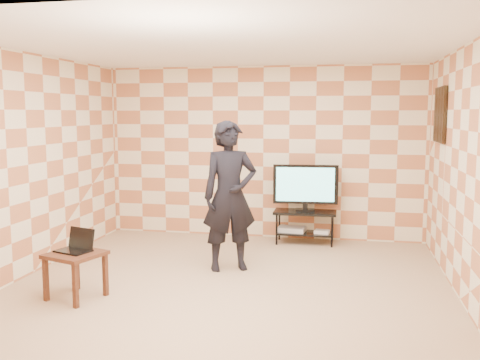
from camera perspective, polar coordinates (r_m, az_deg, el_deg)
name	(u,v)px	position (r m, az deg, el deg)	size (l,w,h in m)	color
floor	(230,285)	(6.28, -1.08, -11.15)	(5.00, 5.00, 0.00)	tan
wall_back	(263,153)	(8.44, 2.50, 2.93)	(5.00, 0.02, 2.70)	beige
wall_front	(150,207)	(3.61, -9.56, -2.88)	(5.00, 0.02, 2.70)	beige
wall_left	(28,165)	(6.96, -21.66, 1.52)	(0.02, 5.00, 2.70)	beige
wall_right	(466,174)	(5.99, 22.98, 0.62)	(0.02, 5.00, 2.70)	beige
ceiling	(229,46)	(6.00, -1.14, 14.12)	(5.00, 5.00, 0.02)	white
wall_art	(440,115)	(7.47, 20.56, 6.54)	(0.04, 0.72, 0.72)	black
tv_stand	(305,220)	(8.17, 6.95, -4.24)	(0.93, 0.42, 0.50)	black
tv	(305,185)	(8.08, 7.00, -0.58)	(0.97, 0.20, 0.70)	black
dvd_player	(292,229)	(8.25, 5.53, -5.24)	(0.41, 0.29, 0.07)	#B6B6B8
game_console	(322,232)	(8.17, 8.74, -5.48)	(0.22, 0.16, 0.05)	silver
side_table	(75,261)	(6.01, -17.15, -8.24)	(0.65, 0.65, 0.50)	#3E1C11
laptop	(76,246)	(6.05, -17.07, -6.76)	(0.42, 0.38, 0.24)	black
person	(230,196)	(6.69, -1.10, -1.72)	(0.69, 0.45, 1.88)	black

